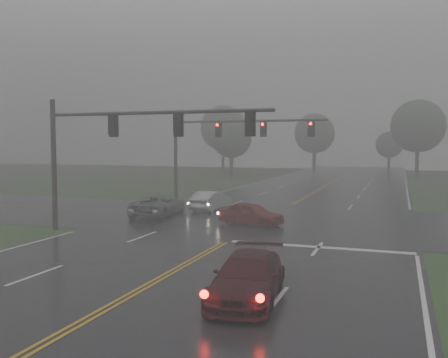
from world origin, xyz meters
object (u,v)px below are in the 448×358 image
at_px(car_grey, 159,216).
at_px(signal_gantry_near, 114,139).
at_px(sedan_maroon, 248,300).
at_px(sedan_silver, 211,211).
at_px(sedan_red, 251,225).
at_px(signal_gantry_far, 219,138).

relative_size(car_grey, signal_gantry_near, 0.41).
bearing_deg(car_grey, sedan_maroon, 120.28).
bearing_deg(sedan_maroon, sedan_silver, 107.83).
xyz_separation_m(sedan_red, signal_gantry_far, (-5.96, 10.85, 5.30)).
xyz_separation_m(sedan_red, signal_gantry_near, (-6.05, -5.16, 5.09)).
relative_size(sedan_maroon, car_grey, 0.91).
height_order(sedan_maroon, signal_gantry_far, signal_gantry_far).
relative_size(sedan_maroon, signal_gantry_far, 0.37).
relative_size(sedan_silver, signal_gantry_far, 0.33).
bearing_deg(sedan_red, signal_gantry_far, 41.82).
xyz_separation_m(sedan_maroon, sedan_red, (-3.89, 13.71, 0.00)).
relative_size(car_grey, signal_gantry_far, 0.41).
distance_m(sedan_maroon, signal_gantry_far, 26.99).
height_order(car_grey, signal_gantry_far, signal_gantry_far).
bearing_deg(sedan_silver, car_grey, 64.37).
bearing_deg(sedan_red, signal_gantry_near, 143.51).
bearing_deg(car_grey, signal_gantry_far, -100.53).
distance_m(sedan_maroon, sedan_red, 14.25).
height_order(signal_gantry_near, signal_gantry_far, signal_gantry_far).
bearing_deg(sedan_silver, signal_gantry_near, 87.29).
bearing_deg(signal_gantry_near, sedan_maroon, -40.70).
bearing_deg(signal_gantry_far, sedan_red, -61.24).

